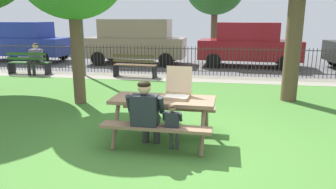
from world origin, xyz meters
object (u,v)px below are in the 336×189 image
object	(u,v)px
child_at_table	(173,123)
lamp_post_walkway	(80,0)
adult_at_table	(146,112)
parked_car_far_left	(25,41)
pizza_slice_on_table	(153,96)
park_bench_center	(135,66)
parked_car_center	(248,44)
person_on_park_bench	(35,57)
parked_car_left	(136,41)
pizza_box_open	(177,90)
picnic_table_foreground	(163,108)
park_bench_left	(29,63)

from	to	relation	value
child_at_table	lamp_post_walkway	distance (m)	8.20
adult_at_table	parked_car_far_left	bearing A→B (deg)	131.00
pizza_slice_on_table	park_bench_center	world-z (taller)	park_bench_center
parked_car_center	adult_at_table	bearing A→B (deg)	-103.51
person_on_park_bench	parked_car_left	bearing A→B (deg)	47.47
pizza_box_open	park_bench_center	world-z (taller)	pizza_box_open
child_at_table	person_on_park_bench	world-z (taller)	person_on_park_bench
person_on_park_bench	parked_car_far_left	world-z (taller)	parked_car_far_left
adult_at_table	child_at_table	bearing A→B (deg)	-5.41
pizza_box_open	person_on_park_bench	world-z (taller)	pizza_box_open
person_on_park_bench	parked_car_far_left	size ratio (longest dim) A/B	0.26
adult_at_table	parked_car_left	bearing A→B (deg)	105.88
picnic_table_foreground	park_bench_center	world-z (taller)	park_bench_center
picnic_table_foreground	pizza_box_open	world-z (taller)	pizza_box_open
park_bench_center	child_at_table	bearing A→B (deg)	-69.68
pizza_box_open	pizza_slice_on_table	distance (m)	0.45
child_at_table	park_bench_center	bearing A→B (deg)	110.32
park_bench_left	adult_at_table	bearing A→B (deg)	-45.97
child_at_table	parked_car_center	size ratio (longest dim) A/B	0.18
park_bench_center	lamp_post_walkway	size ratio (longest dim) A/B	0.35
park_bench_left	child_at_table	bearing A→B (deg)	-44.17
adult_at_table	lamp_post_walkway	xyz separation A→B (m)	(-3.96, 6.49, 2.11)
parked_car_center	picnic_table_foreground	bearing A→B (deg)	-103.10
park_bench_left	person_on_park_bench	size ratio (longest dim) A/B	1.36
picnic_table_foreground	parked_car_center	bearing A→B (deg)	76.90
child_at_table	parked_car_center	xyz separation A→B (m)	(1.92, 9.86, 0.50)
parked_car_far_left	park_bench_left	bearing A→B (deg)	-55.51
park_bench_left	pizza_slice_on_table	bearing A→B (deg)	-43.32
adult_at_table	park_bench_center	xyz separation A→B (m)	(-1.94, 6.40, -0.24)
picnic_table_foreground	park_bench_center	distance (m)	6.28
park_bench_left	parked_car_far_left	bearing A→B (deg)	124.49
person_on_park_bench	parked_car_far_left	distance (m)	4.31
lamp_post_walkway	parked_car_center	world-z (taller)	lamp_post_walkway
adult_at_table	park_bench_center	distance (m)	6.69
pizza_slice_on_table	parked_car_left	world-z (taller)	parked_car_left
park_bench_left	parked_car_left	world-z (taller)	parked_car_left
adult_at_table	parked_car_center	bearing A→B (deg)	76.49
park_bench_left	person_on_park_bench	world-z (taller)	person_on_park_bench
park_bench_left	parked_car_left	size ratio (longest dim) A/B	0.35
child_at_table	park_bench_center	size ratio (longest dim) A/B	0.51
park_bench_center	picnic_table_foreground	bearing A→B (deg)	-70.16
parked_car_far_left	parked_car_center	size ratio (longest dim) A/B	1.00
lamp_post_walkway	adult_at_table	bearing A→B (deg)	-58.59
pizza_box_open	child_at_table	bearing A→B (deg)	-87.63
pizza_slice_on_table	parked_car_far_left	world-z (taller)	parked_car_far_left
pizza_box_open	park_bench_left	distance (m)	8.76
pizza_slice_on_table	lamp_post_walkway	xyz separation A→B (m)	(-3.96, 5.92, 1.99)
parked_car_center	park_bench_center	bearing A→B (deg)	-141.52
park_bench_center	parked_car_far_left	world-z (taller)	parked_car_far_left
pizza_box_open	parked_car_center	distance (m)	9.36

